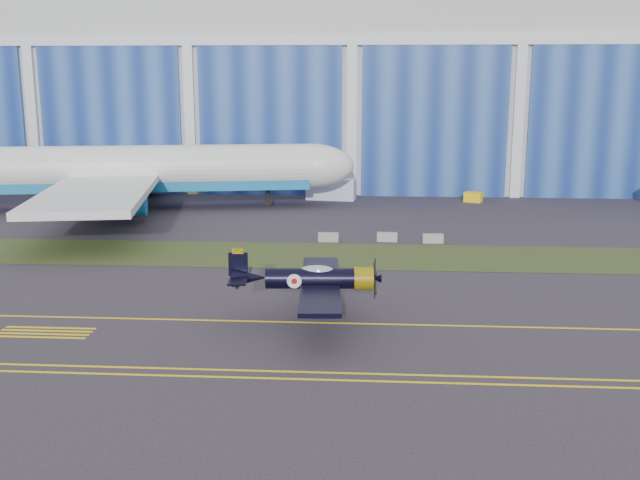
# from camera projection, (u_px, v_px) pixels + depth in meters

# --- Properties ---
(ground) EXTENTS (260.00, 260.00, 0.00)m
(ground) POSITION_uv_depth(u_px,v_px,m) (333.00, 301.00, 54.47)
(ground) COLOR #332D37
(ground) RESTS_ON ground
(grass_median) EXTENTS (260.00, 10.00, 0.02)m
(grass_median) POSITION_uv_depth(u_px,v_px,m) (341.00, 256.00, 68.11)
(grass_median) COLOR #475128
(grass_median) RESTS_ON ground
(hangar) EXTENTS (220.00, 45.70, 30.00)m
(hangar) POSITION_uv_depth(u_px,v_px,m) (356.00, 83.00, 121.21)
(hangar) COLOR silver
(hangar) RESTS_ON ground
(taxiway_centreline) EXTENTS (200.00, 0.20, 0.02)m
(taxiway_centreline) POSITION_uv_depth(u_px,v_px,m) (329.00, 323.00, 49.60)
(taxiway_centreline) COLOR yellow
(taxiway_centreline) RESTS_ON ground
(edge_line_near) EXTENTS (80.00, 0.20, 0.02)m
(edge_line_near) POSITION_uv_depth(u_px,v_px,m) (319.00, 380.00, 40.34)
(edge_line_near) COLOR yellow
(edge_line_near) RESTS_ON ground
(edge_line_far) EXTENTS (80.00, 0.20, 0.02)m
(edge_line_far) POSITION_uv_depth(u_px,v_px,m) (320.00, 372.00, 41.32)
(edge_line_far) COLOR yellow
(edge_line_far) RESTS_ON ground
(hold_short_ladder) EXTENTS (6.00, 2.40, 0.02)m
(hold_short_ladder) POSITION_uv_depth(u_px,v_px,m) (45.00, 332.00, 47.77)
(hold_short_ladder) COLOR yellow
(hold_short_ladder) RESTS_ON ground
(warbird) EXTENTS (11.96, 14.12, 3.99)m
(warbird) POSITION_uv_depth(u_px,v_px,m) (311.00, 278.00, 48.91)
(warbird) COLOR black
(warbird) RESTS_ON ground
(jetliner) EXTENTS (71.87, 64.12, 22.08)m
(jetliner) POSITION_uv_depth(u_px,v_px,m) (121.00, 118.00, 90.03)
(jetliner) COLOR white
(jetliner) RESTS_ON ground
(shipping_container) EXTENTS (6.65, 3.35, 2.76)m
(shipping_container) POSITION_uv_depth(u_px,v_px,m) (331.00, 189.00, 98.96)
(shipping_container) COLOR silver
(shipping_container) RESTS_ON ground
(tug) EXTENTS (2.57, 2.12, 1.29)m
(tug) POSITION_uv_depth(u_px,v_px,m) (473.00, 197.00, 97.06)
(tug) COLOR yellow
(tug) RESTS_ON ground
(barrier_a) EXTENTS (2.00, 0.61, 0.90)m
(barrier_a) POSITION_uv_depth(u_px,v_px,m) (328.00, 237.00, 73.85)
(barrier_a) COLOR gray
(barrier_a) RESTS_ON ground
(barrier_b) EXTENTS (2.03, 0.70, 0.90)m
(barrier_b) POSITION_uv_depth(u_px,v_px,m) (387.00, 237.00, 73.94)
(barrier_b) COLOR #909A98
(barrier_b) RESTS_ON ground
(barrier_c) EXTENTS (2.02, 0.68, 0.90)m
(barrier_c) POSITION_uv_depth(u_px,v_px,m) (433.00, 238.00, 73.27)
(barrier_c) COLOR gray
(barrier_c) RESTS_ON ground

